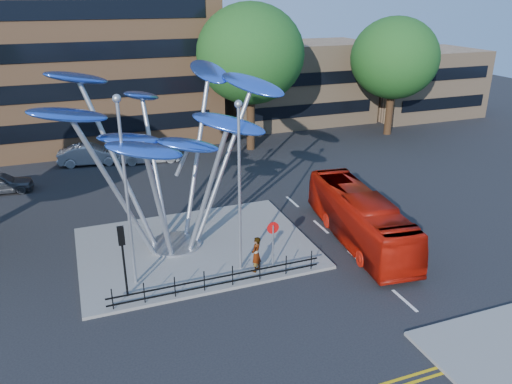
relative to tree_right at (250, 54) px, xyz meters
name	(u,v)px	position (x,y,z in m)	size (l,w,h in m)	color
ground	(252,306)	(-8.00, -22.00, -8.04)	(120.00, 120.00, 0.00)	black
traffic_island	(196,247)	(-9.00, -16.00, -7.96)	(12.00, 9.00, 0.15)	slate
low_building_near	(297,83)	(8.00, 8.00, -4.04)	(15.00, 8.00, 8.00)	tan
low_building_far	(420,83)	(22.00, 6.00, -4.54)	(12.00, 8.00, 7.00)	tan
tree_right	(250,54)	(0.00, 0.00, 0.00)	(8.80, 8.80, 12.11)	black
tree_far	(395,58)	(14.00, 0.00, -0.93)	(8.00, 8.00, 10.81)	black
leaf_sculpture	(165,122)	(-10.07, -15.32, -1.16)	(12.72, 9.54, 9.51)	#9EA0A5
street_lamp_left	(125,178)	(-12.50, -18.50, -2.68)	(0.36, 0.36, 8.80)	#9EA0A5
street_lamp_right	(239,173)	(-7.50, -19.00, -2.94)	(0.36, 0.36, 8.30)	#9EA0A5
traffic_light_island	(122,247)	(-13.00, -19.50, -5.42)	(0.28, 0.18, 3.42)	black
no_entry_sign_island	(273,237)	(-6.00, -19.48, -6.22)	(0.60, 0.10, 2.45)	#9EA0A5
pedestrian_railing_front	(219,280)	(-9.00, -20.30, -7.48)	(10.00, 0.06, 1.00)	black
red_bus	(360,217)	(-0.39, -18.23, -6.65)	(2.33, 9.97, 2.78)	#AE1408
pedestrian	(256,254)	(-6.87, -19.50, -6.98)	(0.66, 0.43, 1.81)	gray
parked_car_mid	(90,155)	(-13.28, 0.62, -7.23)	(1.70, 4.88, 1.61)	#96999D
parked_car_right	(150,153)	(-8.78, -0.27, -7.31)	(2.05, 5.03, 1.46)	silver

